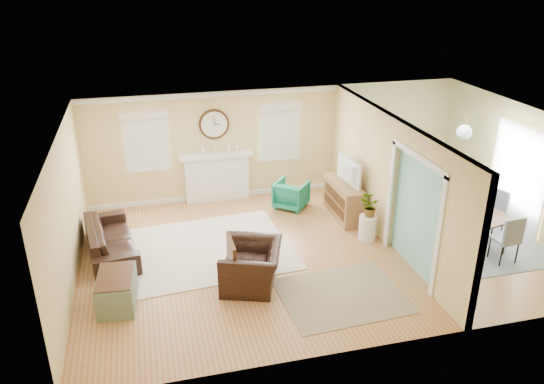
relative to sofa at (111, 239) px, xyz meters
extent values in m
plane|color=#AB6331|center=(3.90, -0.82, -0.31)|extent=(9.00, 9.00, 0.00)
cube|color=#E1BC74|center=(3.90, 2.18, 0.99)|extent=(9.00, 0.02, 2.60)
cube|color=#E1BC74|center=(3.90, -3.82, 0.99)|extent=(9.00, 0.02, 2.60)
cube|color=#E1BC74|center=(-0.60, -0.82, 0.99)|extent=(0.02, 6.00, 2.60)
cube|color=#E1BC74|center=(8.40, -0.82, 0.99)|extent=(0.02, 6.00, 2.60)
cube|color=white|center=(3.90, -0.82, 2.29)|extent=(9.00, 6.00, 0.02)
cube|color=#E1BC74|center=(5.40, 0.58, 0.99)|extent=(0.12, 3.20, 2.60)
cube|color=#E1BC74|center=(5.40, -3.32, 0.99)|extent=(0.12, 1.00, 2.60)
cube|color=#E1BC74|center=(5.40, -1.92, 2.09)|extent=(0.12, 1.80, 0.40)
cube|color=white|center=(5.33, -1.02, 0.79)|extent=(0.04, 0.12, 2.20)
cube|color=white|center=(5.33, -2.82, 0.79)|extent=(0.04, 0.12, 2.20)
cube|color=white|center=(5.33, -1.92, 1.89)|extent=(0.04, 1.92, 0.12)
cube|color=#7DC1BB|center=(5.47, -0.82, 0.99)|extent=(0.02, 6.00, 2.60)
cube|color=white|center=(2.40, 2.06, 0.24)|extent=(1.50, 0.24, 1.10)
cube|color=white|center=(2.40, 2.03, 0.82)|extent=(1.70, 0.30, 0.08)
cube|color=black|center=(2.40, 2.16, 0.19)|extent=(0.85, 0.02, 0.75)
cube|color=gold|center=(2.40, 2.05, 0.11)|extent=(0.85, 0.02, 0.62)
cylinder|color=#4B2C13|center=(2.40, 2.15, 1.54)|extent=(0.70, 0.06, 0.70)
cylinder|color=silver|center=(2.40, 2.12, 1.54)|extent=(0.60, 0.01, 0.60)
cube|color=black|center=(2.40, 2.11, 1.64)|extent=(0.02, 0.01, 0.20)
cube|color=black|center=(2.46, 2.11, 1.54)|extent=(0.12, 0.01, 0.02)
cube|color=white|center=(0.85, 2.16, 1.24)|extent=(0.90, 0.03, 1.30)
cube|color=white|center=(0.85, 2.13, 1.24)|extent=(1.00, 0.04, 1.40)
cube|color=beige|center=(0.85, 2.09, 1.87)|extent=(1.05, 0.10, 0.18)
cube|color=white|center=(3.95, 2.16, 1.24)|extent=(0.90, 0.03, 1.30)
cube|color=white|center=(3.95, 2.13, 1.24)|extent=(1.00, 0.04, 1.40)
cube|color=beige|center=(3.95, 2.09, 1.87)|extent=(1.05, 0.10, 0.18)
cube|color=white|center=(8.37, -0.82, 0.79)|extent=(0.03, 1.60, 2.10)
cube|color=white|center=(8.34, -0.82, 0.79)|extent=(0.03, 1.70, 2.20)
cylinder|color=gold|center=(6.90, -0.82, 2.14)|extent=(0.02, 0.02, 0.30)
sphere|color=white|center=(6.90, -0.82, 1.89)|extent=(0.30, 0.30, 0.30)
cube|color=beige|center=(1.89, -0.29, -0.30)|extent=(3.30, 2.92, 0.02)
cube|color=#9B8767|center=(3.85, -2.46, -0.30)|extent=(2.15, 1.80, 0.01)
cube|color=slate|center=(7.15, -0.97, -0.30)|extent=(2.59, 3.23, 0.01)
imported|color=black|center=(0.00, 0.00, 0.00)|extent=(1.13, 2.22, 0.62)
imported|color=black|center=(2.43, -1.73, 0.06)|extent=(1.33, 1.42, 0.75)
imported|color=#087661|center=(4.00, 1.21, 0.01)|extent=(0.98, 0.98, 0.64)
cube|color=slate|center=(0.14, -1.79, -0.04)|extent=(0.67, 1.01, 0.53)
cube|color=#4B2C13|center=(0.14, -1.79, 0.23)|extent=(0.63, 0.96, 0.02)
cube|color=olive|center=(5.01, 0.46, 0.09)|extent=(0.46, 1.39, 0.80)
cube|color=#4B2C13|center=(4.77, 0.05, 0.24)|extent=(0.01, 0.37, 0.22)
cube|color=#4B2C13|center=(4.77, 0.05, -0.03)|extent=(0.01, 0.37, 0.22)
cube|color=#4B2C13|center=(4.77, 0.46, 0.24)|extent=(0.01, 0.37, 0.22)
cube|color=#4B2C13|center=(4.77, 0.46, -0.03)|extent=(0.01, 0.37, 0.22)
cube|color=#4B2C13|center=(4.77, 0.88, 0.24)|extent=(0.01, 0.37, 0.22)
cube|color=#4B2C13|center=(4.77, 0.88, -0.03)|extent=(0.01, 0.37, 0.22)
imported|color=black|center=(4.99, 0.46, 0.78)|extent=(0.24, 1.00, 0.57)
cylinder|color=white|center=(5.08, -0.67, -0.05)|extent=(0.36, 0.36, 0.52)
imported|color=#337F33|center=(5.08, -0.67, 0.43)|extent=(0.51, 0.50, 0.43)
imported|color=#4B2C13|center=(7.15, -0.97, -0.01)|extent=(1.37, 1.91, 0.61)
cube|color=slate|center=(7.18, 0.06, 0.17)|extent=(0.51, 0.51, 0.05)
cube|color=slate|center=(7.18, 0.06, 0.44)|extent=(0.45, 0.11, 0.53)
cylinder|color=black|center=(7.39, 0.22, -0.09)|extent=(0.03, 0.03, 0.45)
cylinder|color=black|center=(7.34, -0.14, -0.09)|extent=(0.03, 0.03, 0.45)
cylinder|color=black|center=(7.03, 0.27, -0.09)|extent=(0.03, 0.03, 0.45)
cylinder|color=black|center=(6.98, -0.09, -0.09)|extent=(0.03, 0.03, 0.45)
cube|color=slate|center=(7.23, -2.11, 0.15)|extent=(0.44, 0.44, 0.05)
cube|color=slate|center=(7.23, -2.11, 0.40)|extent=(0.43, 0.07, 0.51)
cylinder|color=black|center=(7.07, -2.29, -0.10)|extent=(0.03, 0.03, 0.43)
cylinder|color=black|center=(7.05, -1.94, -0.10)|extent=(0.03, 0.03, 0.43)
cylinder|color=black|center=(7.41, -2.27, -0.10)|extent=(0.03, 0.03, 0.43)
cylinder|color=black|center=(7.40, -1.93, -0.10)|extent=(0.03, 0.03, 0.43)
cube|color=white|center=(6.42, -0.97, 0.17)|extent=(0.48, 0.48, 0.05)
cube|color=white|center=(6.42, -0.97, 0.43)|extent=(0.09, 0.45, 0.53)
cylinder|color=black|center=(6.26, -0.77, -0.09)|extent=(0.03, 0.03, 0.44)
cylinder|color=black|center=(6.61, -0.81, -0.09)|extent=(0.03, 0.03, 0.44)
cylinder|color=black|center=(6.22, -1.13, -0.09)|extent=(0.03, 0.03, 0.44)
cylinder|color=black|center=(6.58, -1.16, -0.09)|extent=(0.03, 0.03, 0.44)
cube|color=slate|center=(7.83, -0.92, 0.10)|extent=(0.48, 0.48, 0.05)
cube|color=slate|center=(7.83, -0.92, 0.33)|extent=(0.15, 0.39, 0.46)
cylinder|color=black|center=(8.02, -1.03, -0.12)|extent=(0.03, 0.03, 0.39)
cylinder|color=black|center=(7.72, -1.11, -0.12)|extent=(0.03, 0.03, 0.39)
cylinder|color=black|center=(7.94, -0.73, -0.12)|extent=(0.03, 0.03, 0.39)
cylinder|color=black|center=(7.64, -0.81, -0.12)|extent=(0.03, 0.03, 0.39)
camera|label=1|loc=(0.83, -9.57, 4.92)|focal=35.00mm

